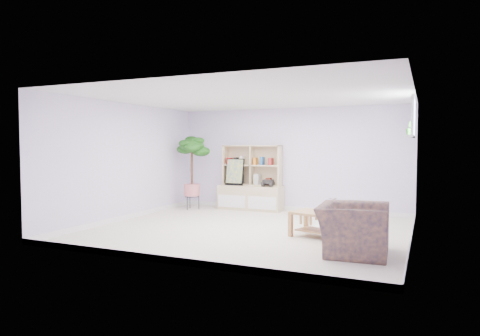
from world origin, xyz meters
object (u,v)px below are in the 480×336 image
at_px(storage_unit, 250,178).
at_px(coffee_table, 323,225).
at_px(floor_tree, 192,173).
at_px(armchair, 353,226).

height_order(storage_unit, coffee_table, storage_unit).
height_order(storage_unit, floor_tree, floor_tree).
height_order(floor_tree, armchair, floor_tree).
distance_m(storage_unit, floor_tree, 1.41).
distance_m(storage_unit, armchair, 4.36).
xyz_separation_m(storage_unit, floor_tree, (-1.33, -0.47, 0.11)).
xyz_separation_m(floor_tree, armchair, (4.22, -2.77, -0.48)).
bearing_deg(coffee_table, armchair, -37.49).
height_order(coffee_table, floor_tree, floor_tree).
bearing_deg(floor_tree, coffee_table, -28.17).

